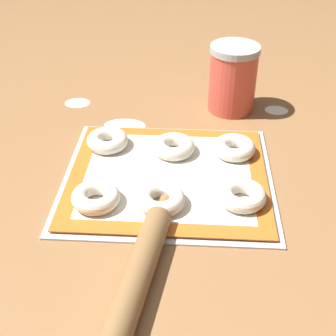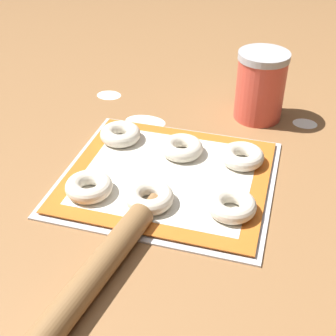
# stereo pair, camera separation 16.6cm
# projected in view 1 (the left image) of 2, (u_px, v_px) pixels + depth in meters

# --- Properties ---
(ground_plane) EXTENTS (2.80, 2.80, 0.00)m
(ground_plane) POSITION_uv_depth(u_px,v_px,m) (161.00, 180.00, 0.94)
(ground_plane) COLOR olive
(baking_tray) EXTENTS (0.42, 0.38, 0.01)m
(baking_tray) POSITION_uv_depth(u_px,v_px,m) (168.00, 177.00, 0.94)
(baking_tray) COLOR silver
(baking_tray) RESTS_ON ground_plane
(baking_mat) EXTENTS (0.39, 0.35, 0.00)m
(baking_mat) POSITION_uv_depth(u_px,v_px,m) (168.00, 175.00, 0.94)
(baking_mat) COLOR orange
(baking_mat) RESTS_ON baking_tray
(bagel_front_left) EXTENTS (0.09, 0.09, 0.03)m
(bagel_front_left) POSITION_uv_depth(u_px,v_px,m) (96.00, 197.00, 0.85)
(bagel_front_left) COLOR silver
(bagel_front_left) RESTS_ON baking_mat
(bagel_front_center) EXTENTS (0.09, 0.09, 0.03)m
(bagel_front_center) POSITION_uv_depth(u_px,v_px,m) (161.00, 199.00, 0.85)
(bagel_front_center) COLOR silver
(bagel_front_center) RESTS_ON baking_mat
(bagel_front_right) EXTENTS (0.09, 0.09, 0.03)m
(bagel_front_right) POSITION_uv_depth(u_px,v_px,m) (242.00, 195.00, 0.86)
(bagel_front_right) COLOR silver
(bagel_front_right) RESTS_ON baking_mat
(bagel_back_left) EXTENTS (0.09, 0.09, 0.03)m
(bagel_back_left) POSITION_uv_depth(u_px,v_px,m) (108.00, 140.00, 1.01)
(bagel_back_left) COLOR silver
(bagel_back_left) RESTS_ON baking_mat
(bagel_back_center) EXTENTS (0.09, 0.09, 0.03)m
(bagel_back_center) POSITION_uv_depth(u_px,v_px,m) (174.00, 146.00, 0.99)
(bagel_back_center) COLOR silver
(bagel_back_center) RESTS_ON baking_mat
(bagel_back_right) EXTENTS (0.09, 0.09, 0.03)m
(bagel_back_right) POSITION_uv_depth(u_px,v_px,m) (234.00, 148.00, 0.99)
(bagel_back_right) COLOR silver
(bagel_back_right) RESTS_ON baking_mat
(flour_canister) EXTENTS (0.12, 0.12, 0.17)m
(flour_canister) POSITION_uv_depth(u_px,v_px,m) (233.00, 78.00, 1.13)
(flour_canister) COLOR #DB4C3D
(flour_canister) RESTS_ON ground_plane
(rolling_pin) EXTENTS (0.09, 0.39, 0.05)m
(rolling_pin) POSITION_uv_depth(u_px,v_px,m) (136.00, 280.00, 0.70)
(rolling_pin) COLOR olive
(rolling_pin) RESTS_ON ground_plane
(flour_patch_near) EXTENTS (0.06, 0.05, 0.00)m
(flour_patch_near) POSITION_uv_depth(u_px,v_px,m) (276.00, 110.00, 1.18)
(flour_patch_near) COLOR white
(flour_patch_near) RESTS_ON ground_plane
(flour_patch_far) EXTENTS (0.07, 0.05, 0.00)m
(flour_patch_far) POSITION_uv_depth(u_px,v_px,m) (77.00, 102.00, 1.21)
(flour_patch_far) COLOR white
(flour_patch_far) RESTS_ON ground_plane
(flour_patch_side) EXTENTS (0.10, 0.06, 0.00)m
(flour_patch_side) POSITION_uv_depth(u_px,v_px,m) (125.00, 125.00, 1.11)
(flour_patch_side) COLOR white
(flour_patch_side) RESTS_ON ground_plane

